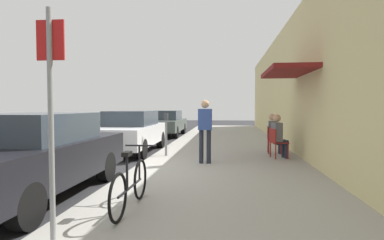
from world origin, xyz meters
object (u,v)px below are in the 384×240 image
(bicycle_0, at_px, (131,185))
(cafe_chair_0, at_px, (277,141))
(parked_car_1, at_px, (131,131))
(cafe_chair_1, at_px, (272,138))
(parked_car_0, at_px, (34,155))
(parked_car_2, at_px, (166,123))
(pedestrian_standing, at_px, (205,126))
(street_sign, at_px, (51,107))
(seated_patron_1, at_px, (274,132))
(parking_meter, at_px, (166,131))
(seated_patron_0, at_px, (279,135))

(bicycle_0, xyz_separation_m, cafe_chair_0, (2.86, 4.93, 0.14))
(parked_car_1, relative_size, cafe_chair_1, 5.06)
(parked_car_0, bearing_deg, parked_car_1, 90.00)
(parked_car_2, distance_m, pedestrian_standing, 9.35)
(cafe_chair_1, height_order, pedestrian_standing, pedestrian_standing)
(parked_car_1, height_order, street_sign, street_sign)
(parked_car_2, bearing_deg, parked_car_1, -90.00)
(parked_car_1, height_order, seated_patron_1, parked_car_1)
(parked_car_0, distance_m, bicycle_0, 2.18)
(parked_car_2, bearing_deg, parking_meter, -78.64)
(seated_patron_0, xyz_separation_m, seated_patron_1, (-0.00, 0.95, 0.00))
(cafe_chair_1, bearing_deg, seated_patron_0, -86.34)
(cafe_chair_0, bearing_deg, parking_meter, 178.00)
(parked_car_0, distance_m, cafe_chair_0, 6.41)
(street_sign, bearing_deg, seated_patron_1, 64.05)
(bicycle_0, distance_m, seated_patron_0, 5.75)
(parked_car_2, height_order, seated_patron_1, parked_car_2)
(seated_patron_0, distance_m, cafe_chair_1, 0.97)
(parked_car_0, height_order, seated_patron_1, parked_car_0)
(street_sign, distance_m, cafe_chair_0, 7.05)
(parking_meter, xyz_separation_m, seated_patron_0, (3.39, -0.10, -0.07))
(street_sign, xyz_separation_m, seated_patron_1, (3.44, 7.07, -0.82))
(parked_car_0, xyz_separation_m, parked_car_2, (0.00, 11.99, -0.05))
(parked_car_0, relative_size, street_sign, 1.69)
(parked_car_1, xyz_separation_m, seated_patron_0, (4.94, -1.43, 0.06))
(parked_car_0, distance_m, pedestrian_standing, 4.21)
(parked_car_2, distance_m, cafe_chair_1, 8.42)
(parked_car_1, height_order, parking_meter, parked_car_1)
(parked_car_2, relative_size, pedestrian_standing, 2.59)
(seated_patron_1, bearing_deg, pedestrian_standing, -135.84)
(seated_patron_0, bearing_deg, cafe_chair_1, 93.66)
(bicycle_0, xyz_separation_m, seated_patron_0, (2.92, 4.95, 0.34))
(parked_car_1, distance_m, seated_patron_1, 4.96)
(parked_car_1, bearing_deg, bicycle_0, -72.42)
(bicycle_0, bearing_deg, parked_car_2, 99.00)
(parking_meter, height_order, seated_patron_1, parking_meter)
(parked_car_2, bearing_deg, seated_patron_0, -57.70)
(cafe_chair_0, xyz_separation_m, seated_patron_0, (0.06, 0.02, 0.19))
(parked_car_1, xyz_separation_m, cafe_chair_1, (4.88, -0.48, -0.13))
(pedestrian_standing, bearing_deg, parked_car_0, -132.70)
(parked_car_0, height_order, seated_patron_0, parked_car_0)
(street_sign, bearing_deg, cafe_chair_0, 61.02)
(street_sign, bearing_deg, pedestrian_standing, 75.04)
(parked_car_0, height_order, bicycle_0, parked_car_0)
(parked_car_2, height_order, street_sign, street_sign)
(bicycle_0, height_order, seated_patron_1, seated_patron_1)
(seated_patron_1, relative_size, pedestrian_standing, 0.76)
(parking_meter, distance_m, pedestrian_standing, 1.77)
(parked_car_2, bearing_deg, parked_car_0, -90.00)
(seated_patron_0, relative_size, seated_patron_1, 1.00)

